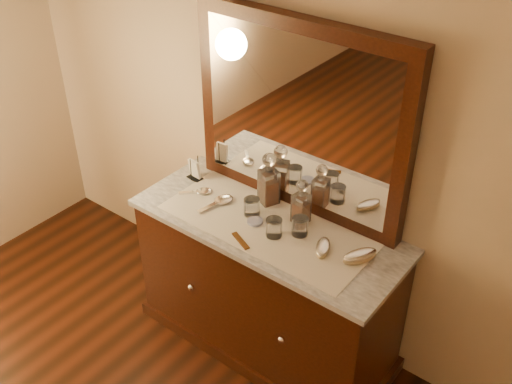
% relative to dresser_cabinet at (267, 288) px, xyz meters
% --- Properties ---
extents(dresser_cabinet, '(1.40, 0.55, 0.82)m').
position_rel_dresser_cabinet_xyz_m(dresser_cabinet, '(0.00, 0.00, 0.00)').
color(dresser_cabinet, black).
rests_on(dresser_cabinet, floor).
extents(dresser_plinth, '(1.46, 0.59, 0.08)m').
position_rel_dresser_cabinet_xyz_m(dresser_plinth, '(0.00, 0.00, -0.37)').
color(dresser_plinth, black).
rests_on(dresser_plinth, floor).
extents(knob_left, '(0.04, 0.04, 0.04)m').
position_rel_dresser_cabinet_xyz_m(knob_left, '(-0.30, -0.28, 0.04)').
color(knob_left, silver).
rests_on(knob_left, dresser_cabinet).
extents(knob_right, '(0.04, 0.04, 0.04)m').
position_rel_dresser_cabinet_xyz_m(knob_right, '(0.30, -0.28, 0.04)').
color(knob_right, silver).
rests_on(knob_right, dresser_cabinet).
extents(marble_top, '(1.44, 0.59, 0.03)m').
position_rel_dresser_cabinet_xyz_m(marble_top, '(0.00, 0.00, 0.42)').
color(marble_top, white).
rests_on(marble_top, dresser_cabinet).
extents(mirror_frame, '(1.20, 0.08, 1.00)m').
position_rel_dresser_cabinet_xyz_m(mirror_frame, '(0.00, 0.25, 0.94)').
color(mirror_frame, black).
rests_on(mirror_frame, marble_top).
extents(mirror_glass, '(1.06, 0.01, 0.86)m').
position_rel_dresser_cabinet_xyz_m(mirror_glass, '(0.00, 0.21, 0.94)').
color(mirror_glass, white).
rests_on(mirror_glass, marble_top).
extents(lace_runner, '(1.10, 0.45, 0.00)m').
position_rel_dresser_cabinet_xyz_m(lace_runner, '(0.00, -0.02, 0.44)').
color(lace_runner, white).
rests_on(lace_runner, marble_top).
extents(pin_dish, '(0.10, 0.10, 0.01)m').
position_rel_dresser_cabinet_xyz_m(pin_dish, '(-0.06, -0.03, 0.45)').
color(pin_dish, white).
rests_on(pin_dish, lace_runner).
extents(comb, '(0.14, 0.08, 0.01)m').
position_rel_dresser_cabinet_xyz_m(comb, '(-0.02, -0.20, 0.45)').
color(comb, brown).
rests_on(comb, lace_runner).
extents(napkin_rack, '(0.10, 0.06, 0.14)m').
position_rel_dresser_cabinet_xyz_m(napkin_rack, '(-0.58, 0.09, 0.49)').
color(napkin_rack, black).
rests_on(napkin_rack, marble_top).
extents(decanter_left, '(0.12, 0.12, 0.30)m').
position_rel_dresser_cabinet_xyz_m(decanter_left, '(-0.11, 0.16, 0.56)').
color(decanter_left, brown).
rests_on(decanter_left, lace_runner).
extents(decanter_right, '(0.08, 0.08, 0.25)m').
position_rel_dresser_cabinet_xyz_m(decanter_right, '(0.12, 0.12, 0.54)').
color(decanter_right, brown).
rests_on(decanter_right, lace_runner).
extents(brush_near, '(0.12, 0.16, 0.04)m').
position_rel_dresser_cabinet_xyz_m(brush_near, '(0.34, -0.02, 0.46)').
color(brush_near, '#9F8961').
rests_on(brush_near, lace_runner).
extents(brush_far, '(0.15, 0.19, 0.05)m').
position_rel_dresser_cabinet_xyz_m(brush_far, '(0.51, 0.03, 0.47)').
color(brush_far, '#9F8961').
rests_on(brush_far, lace_runner).
extents(hand_mirror_outer, '(0.16, 0.16, 0.02)m').
position_rel_dresser_cabinet_xyz_m(hand_mirror_outer, '(-0.46, -0.00, 0.45)').
color(hand_mirror_outer, silver).
rests_on(hand_mirror_outer, lace_runner).
extents(hand_mirror_inner, '(0.11, 0.23, 0.02)m').
position_rel_dresser_cabinet_xyz_m(hand_mirror_inner, '(-0.31, -0.01, 0.45)').
color(hand_mirror_inner, silver).
rests_on(hand_mirror_inner, lace_runner).
extents(tumblers, '(0.37, 0.17, 0.09)m').
position_rel_dresser_cabinet_xyz_m(tumblers, '(0.05, -0.01, 0.49)').
color(tumblers, white).
rests_on(tumblers, lace_runner).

